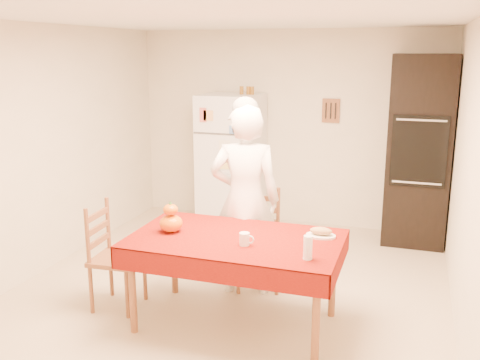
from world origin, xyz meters
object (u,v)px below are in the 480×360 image
at_px(chair_left, 110,252).
at_px(dining_table, 236,246).
at_px(seated_woman, 245,200).
at_px(refrigerator, 231,161).
at_px(pumpkin_lower, 171,223).
at_px(chair_far, 259,235).
at_px(bread_plate, 321,236).
at_px(coffee_mug, 244,239).
at_px(oven_cabinet, 419,151).
at_px(wine_glass, 308,247).

bearing_deg(chair_left, dining_table, -92.32).
height_order(chair_left, seated_woman, seated_woman).
distance_m(refrigerator, pumpkin_lower, 2.56).
distance_m(chair_far, pumpkin_lower, 1.05).
bearing_deg(bread_plate, chair_far, 139.78).
bearing_deg(chair_left, seated_woman, -60.41).
xyz_separation_m(chair_far, chair_left, (-1.11, -0.85, 0.00)).
xyz_separation_m(dining_table, seated_woman, (-0.13, 0.65, 0.20)).
bearing_deg(refrigerator, dining_table, -70.07).
distance_m(seated_woman, coffee_mug, 0.83).
bearing_deg(chair_far, chair_left, -156.29).
bearing_deg(bread_plate, seated_woman, 152.22).
xyz_separation_m(oven_cabinet, coffee_mug, (-1.25, -2.70, -0.29)).
bearing_deg(dining_table, chair_left, -178.53).
bearing_deg(chair_far, dining_table, -100.78).
height_order(oven_cabinet, coffee_mug, oven_cabinet).
distance_m(dining_table, seated_woman, 0.69).
distance_m(refrigerator, seated_woman, 2.02).
height_order(seated_woman, pumpkin_lower, seated_woman).
xyz_separation_m(seated_woman, pumpkin_lower, (-0.43, -0.68, -0.06)).
bearing_deg(refrigerator, pumpkin_lower, -82.08).
xyz_separation_m(dining_table, pumpkin_lower, (-0.56, -0.03, 0.14)).
xyz_separation_m(coffee_mug, pumpkin_lower, (-0.68, 0.11, 0.02)).
height_order(chair_far, seated_woman, seated_woman).
relative_size(oven_cabinet, chair_far, 2.32).
bearing_deg(bread_plate, chair_left, -171.61).
bearing_deg(coffee_mug, bread_plate, 35.35).
relative_size(dining_table, chair_left, 1.79).
distance_m(chair_left, wine_glass, 1.84).
height_order(coffee_mug, wine_glass, wine_glass).
xyz_separation_m(oven_cabinet, chair_left, (-2.52, -2.59, -0.59)).
xyz_separation_m(seated_woman, bread_plate, (0.78, -0.41, -0.12)).
distance_m(chair_far, bread_plate, 0.95).
xyz_separation_m(refrigerator, chair_far, (0.87, -1.69, -0.34)).
relative_size(oven_cabinet, dining_table, 1.29).
bearing_deg(dining_table, seated_woman, 101.21).
height_order(refrigerator, bread_plate, refrigerator).
bearing_deg(wine_glass, seated_woman, 130.17).
distance_m(chair_left, pumpkin_lower, 0.68).
height_order(dining_table, chair_left, chair_left).
distance_m(coffee_mug, pumpkin_lower, 0.69).
height_order(oven_cabinet, seated_woman, oven_cabinet).
bearing_deg(coffee_mug, dining_table, 130.73).
bearing_deg(refrigerator, chair_far, -62.79).
xyz_separation_m(oven_cabinet, wine_glass, (-0.73, -2.82, -0.25)).
xyz_separation_m(chair_far, coffee_mug, (0.16, -0.96, 0.30)).
distance_m(dining_table, coffee_mug, 0.22).
xyz_separation_m(dining_table, wine_glass, (0.64, -0.26, 0.16)).
relative_size(seated_woman, bread_plate, 7.42).
relative_size(chair_far, bread_plate, 3.96).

